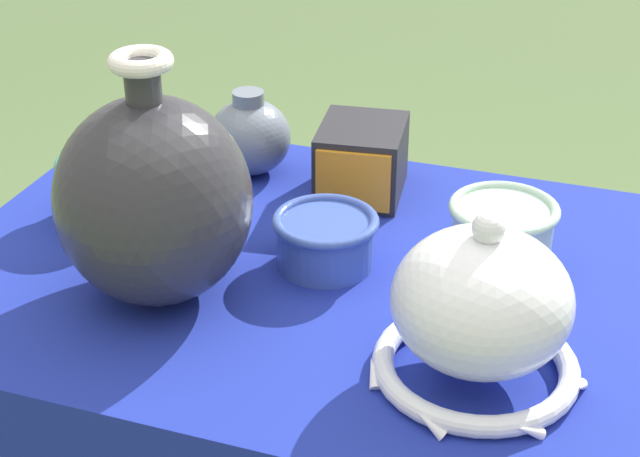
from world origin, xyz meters
TOP-DOWN VIEW (x-y plane):
  - display_table at (0.00, -0.01)m, footprint 0.90×0.64m
  - vase_tall_bulbous at (-0.16, -0.11)m, footprint 0.22×0.22m
  - vase_dome_bell at (0.21, -0.15)m, footprint 0.22×0.22m
  - mosaic_tile_box at (-0.01, 0.20)m, footprint 0.13×0.15m
  - cup_wide_cobalt at (0.00, 0.01)m, footprint 0.13×0.13m
  - jar_round_slate at (-0.18, 0.21)m, footprint 0.12×0.12m
  - cup_wide_celadon at (0.20, 0.09)m, footprint 0.13×0.13m
  - cup_wide_teal at (-0.31, 0.04)m, footprint 0.13×0.13m

SIDE VIEW (x-z plane):
  - display_table at x=0.00m, z-range 0.28..1.04m
  - cup_wide_cobalt at x=0.00m, z-range 0.76..0.83m
  - cup_wide_celadon at x=0.20m, z-range 0.76..0.84m
  - cup_wide_teal at x=-0.31m, z-range 0.76..0.84m
  - mosaic_tile_box at x=-0.01m, z-range 0.76..0.86m
  - jar_round_slate at x=-0.18m, z-range 0.75..0.88m
  - vase_dome_bell at x=0.21m, z-range 0.74..0.93m
  - vase_tall_bulbous at x=-0.16m, z-range 0.74..1.02m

